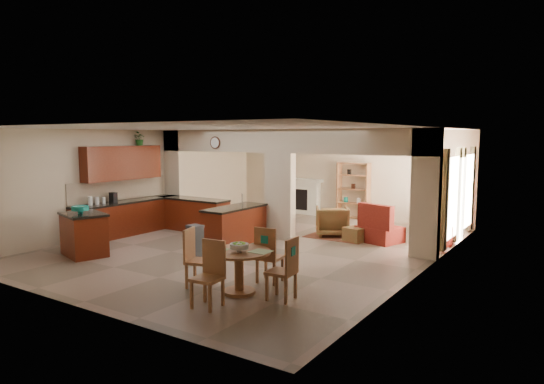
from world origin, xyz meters
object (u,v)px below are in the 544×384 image
Objects in this scene: kitchen_island at (84,234)px; sofa at (436,222)px; armchair at (332,221)px; dining_table at (239,265)px.

kitchen_island reaches higher than sofa.
sofa is (5.93, 6.39, -0.10)m from kitchen_island.
kitchen_island reaches higher than armchair.
dining_table is 0.42× the size of sofa.
sofa is 2.73m from armchair.
armchair is at bearing 71.03° from kitchen_island.
armchair is at bearing 112.68° from sofa.
armchair is (-2.32, -1.43, 0.02)m from sofa.
sofa is 2.96× the size of armchair.
kitchen_island is at bearing 177.35° from dining_table.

